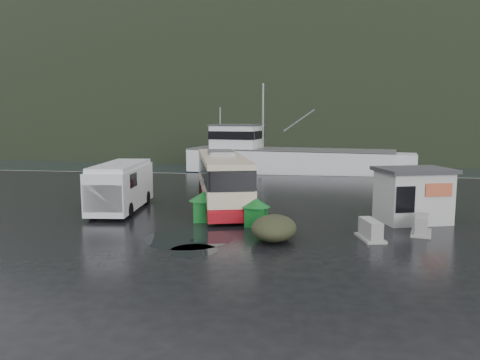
# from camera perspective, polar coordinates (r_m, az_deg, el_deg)

# --- Properties ---
(ground) EXTENTS (160.00, 160.00, 0.00)m
(ground) POSITION_cam_1_polar(r_m,az_deg,el_deg) (24.86, -3.77, -4.98)
(ground) COLOR black
(ground) RESTS_ON ground
(harbor_water) EXTENTS (300.00, 180.00, 0.02)m
(harbor_water) POSITION_cam_1_polar(r_m,az_deg,el_deg) (133.95, 5.76, 5.36)
(harbor_water) COLOR black
(harbor_water) RESTS_ON ground
(quay_edge) EXTENTS (160.00, 0.60, 1.50)m
(quay_edge) POSITION_cam_1_polar(r_m,az_deg,el_deg) (44.36, 1.43, 0.66)
(quay_edge) COLOR #999993
(quay_edge) RESTS_ON ground
(headland) EXTENTS (780.00, 540.00, 570.00)m
(headland) POSITION_cam_1_polar(r_m,az_deg,el_deg) (273.85, 8.97, 6.50)
(headland) COLOR black
(headland) RESTS_ON ground
(coach_bus) EXTENTS (5.91, 12.21, 3.35)m
(coach_bus) POSITION_cam_1_polar(r_m,az_deg,el_deg) (29.17, -2.14, -3.07)
(coach_bus) COLOR beige
(coach_bus) RESTS_ON ground
(white_van) EXTENTS (2.91, 6.89, 2.81)m
(white_van) POSITION_cam_1_polar(r_m,az_deg,el_deg) (28.40, -14.20, -3.60)
(white_van) COLOR white
(white_van) RESTS_ON ground
(waste_bin_left) EXTENTS (1.32, 1.32, 1.57)m
(waste_bin_left) POSITION_cam_1_polar(r_m,az_deg,el_deg) (24.86, -4.39, -4.99)
(waste_bin_left) COLOR #126621
(waste_bin_left) RESTS_ON ground
(waste_bin_right) EXTENTS (1.15, 1.15, 1.43)m
(waste_bin_right) POSITION_cam_1_polar(r_m,az_deg,el_deg) (23.67, 1.97, -5.62)
(waste_bin_right) COLOR #126621
(waste_bin_right) RESTS_ON ground
(dome_tent) EXTENTS (2.12, 2.89, 1.10)m
(dome_tent) POSITION_cam_1_polar(r_m,az_deg,el_deg) (21.09, 4.15, -7.31)
(dome_tent) COLOR #32341F
(dome_tent) RESTS_ON ground
(ticket_kiosk) EXTENTS (4.27, 3.70, 2.83)m
(ticket_kiosk) POSITION_cam_1_polar(r_m,az_deg,el_deg) (26.20, 20.18, -4.79)
(ticket_kiosk) COLOR beige
(ticket_kiosk) RESTS_ON ground
(jersey_barrier_a) EXTENTS (1.27, 1.93, 0.89)m
(jersey_barrier_a) POSITION_cam_1_polar(r_m,az_deg,el_deg) (21.95, 15.58, -6.97)
(jersey_barrier_a) COLOR #999993
(jersey_barrier_a) RESTS_ON ground
(jersey_barrier_b) EXTENTS (1.29, 1.92, 0.88)m
(jersey_barrier_b) POSITION_cam_1_polar(r_m,az_deg,el_deg) (23.66, 21.21, -6.16)
(jersey_barrier_b) COLOR #999993
(jersey_barrier_b) RESTS_ON ground
(fishing_trawler) EXTENTS (26.86, 10.34, 10.50)m
(fishing_trawler) POSITION_cam_1_polar(r_m,az_deg,el_deg) (51.69, 6.02, 1.62)
(fishing_trawler) COLOR white
(fishing_trawler) RESTS_ON ground
(puddles) EXTENTS (4.03, 4.94, 0.01)m
(puddles) POSITION_cam_1_polar(r_m,az_deg,el_deg) (21.07, -6.17, -7.33)
(puddles) COLOR black
(puddles) RESTS_ON ground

